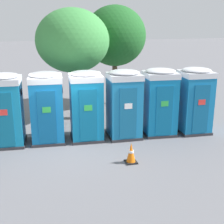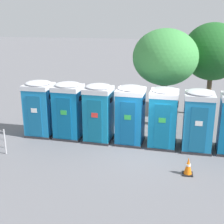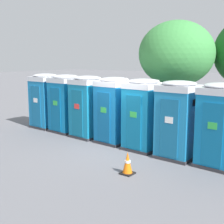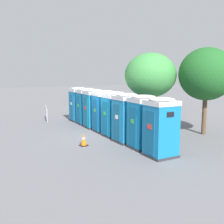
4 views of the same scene
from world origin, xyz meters
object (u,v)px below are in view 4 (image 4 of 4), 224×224
at_px(portapotty_4, 114,114).
at_px(portapotty_6, 143,122).
at_px(street_tree_0, 206,74).
at_px(event_barrier, 46,113).
at_px(portapotty_7, 161,127).
at_px(street_tree_1, 150,76).
at_px(portapotty_0, 79,104).
at_px(traffic_cone, 84,140).
at_px(portapotty_2, 94,108).
at_px(portapotty_3, 104,111).
at_px(portapotty_1, 86,106).
at_px(portapotty_5, 126,117).

height_order(portapotty_4, portapotty_6, same).
distance_m(street_tree_0, event_barrier, 11.77).
distance_m(portapotty_7, street_tree_1, 5.56).
bearing_deg(portapotty_7, portapotty_0, 176.31).
distance_m(portapotty_6, portapotty_7, 1.40).
distance_m(portapotty_6, traffic_cone, 3.04).
xyz_separation_m(portapotty_2, portapotty_7, (6.96, -0.44, 0.00)).
height_order(portapotty_2, portapotty_3, same).
bearing_deg(portapotty_4, portapotty_7, -3.88).
relative_size(street_tree_0, event_barrier, 2.50).
relative_size(portapotty_0, portapotty_7, 1.00).
bearing_deg(street_tree_1, portapotty_6, -44.02).
relative_size(portapotty_2, street_tree_0, 0.51).
relative_size(portapotty_4, traffic_cone, 3.97).
height_order(street_tree_0, street_tree_1, street_tree_0).
bearing_deg(event_barrier, portapotty_6, 8.67).
height_order(portapotty_1, portapotty_2, same).
relative_size(portapotty_0, portapotty_5, 1.00).
distance_m(portapotty_2, portapotty_6, 5.58).
bearing_deg(portapotty_7, portapotty_5, 176.71).
relative_size(portapotty_4, street_tree_0, 0.51).
relative_size(portapotty_1, portapotty_2, 1.00).
relative_size(portapotty_2, event_barrier, 1.28).
xyz_separation_m(portapotty_4, portapotty_6, (2.79, -0.14, -0.00)).
distance_m(portapotty_7, street_tree_0, 5.76).
distance_m(portapotty_3, portapotty_4, 1.40).
relative_size(street_tree_1, traffic_cone, 7.44).
bearing_deg(street_tree_0, portapotty_1, -145.81).
height_order(portapotty_1, portapotty_7, same).
bearing_deg(portapotty_6, portapotty_4, 177.13).
distance_m(portapotty_4, traffic_cone, 2.72).
xyz_separation_m(portapotty_0, portapotty_2, (2.78, -0.19, 0.00)).
height_order(portapotty_7, event_barrier, portapotty_7).
height_order(portapotty_0, portapotty_4, same).
xyz_separation_m(street_tree_1, traffic_cone, (1.02, -4.98, -3.08)).
height_order(portapotty_1, portapotty_4, same).
height_order(portapotty_5, event_barrier, portapotty_5).
bearing_deg(portapotty_5, street_tree_1, 117.99).
distance_m(portapotty_1, portapotty_4, 4.19).
relative_size(portapotty_1, street_tree_1, 0.53).
xyz_separation_m(portapotty_3, portapotty_5, (2.78, -0.24, -0.00)).
xyz_separation_m(portapotty_5, portapotty_7, (2.79, -0.16, 0.00)).
xyz_separation_m(portapotty_7, event_barrier, (-11.30, -1.37, -0.72)).
bearing_deg(portapotty_5, portapotty_3, 175.05).
height_order(portapotty_3, portapotty_7, same).
relative_size(street_tree_1, event_barrier, 2.39).
xyz_separation_m(portapotty_3, portapotty_6, (4.18, -0.26, -0.00)).
distance_m(portapotty_3, traffic_cone, 3.55).
distance_m(portapotty_3, event_barrier, 6.04).
height_order(street_tree_1, traffic_cone, street_tree_1).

